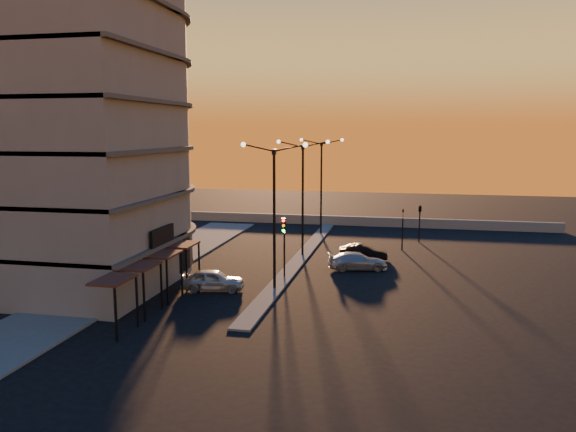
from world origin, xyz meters
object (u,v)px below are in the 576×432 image
at_px(car_wagon, 358,261).
at_px(car_sedan, 363,252).
at_px(car_hatchback, 213,280).
at_px(streetlamp_mid, 303,188).
at_px(traffic_light_main, 284,237).

bearing_deg(car_wagon, car_sedan, -17.51).
xyz_separation_m(car_hatchback, car_wagon, (8.64, 7.46, -0.05)).
xyz_separation_m(streetlamp_mid, car_wagon, (4.83, -3.64, -4.96)).
distance_m(streetlamp_mid, car_hatchback, 12.72).
xyz_separation_m(streetlamp_mid, car_hatchback, (-3.81, -11.10, -4.91)).
relative_size(car_sedan, car_wagon, 0.87).
distance_m(streetlamp_mid, traffic_light_main, 7.62).
height_order(streetlamp_mid, car_sedan, streetlamp_mid).
distance_m(car_hatchback, car_sedan, 13.95).
height_order(streetlamp_mid, car_wagon, streetlamp_mid).
relative_size(car_hatchback, car_sedan, 1.06).
height_order(traffic_light_main, car_sedan, traffic_light_main).
bearing_deg(streetlamp_mid, car_sedan, -3.30).
relative_size(streetlamp_mid, car_wagon, 2.17).
bearing_deg(traffic_light_main, car_wagon, 35.84).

